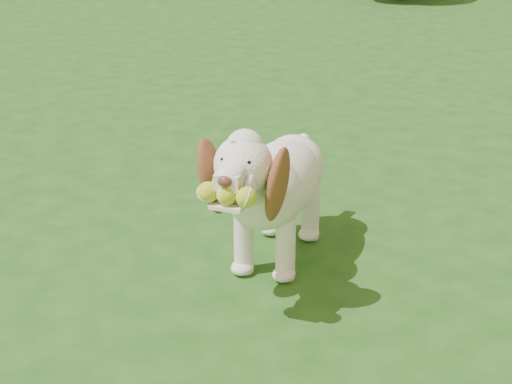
{
  "coord_description": "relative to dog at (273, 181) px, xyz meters",
  "views": [
    {
      "loc": [
        -0.81,
        -3.91,
        1.78
      ],
      "look_at": [
        -0.58,
        -0.8,
        0.47
      ],
      "focal_mm": 55.0,
      "sensor_mm": 36.0,
      "label": 1
    }
  ],
  "objects": [
    {
      "name": "dog",
      "position": [
        0.0,
        0.0,
        0.0
      ],
      "size": [
        0.73,
        1.18,
        0.8
      ],
      "rotation": [
        0.0,
        0.0,
        -0.4
      ],
      "color": "white",
      "rests_on": "ground"
    },
    {
      "name": "ground",
      "position": [
        0.48,
        0.57,
        -0.42
      ],
      "size": [
        80.0,
        80.0,
        0.0
      ],
      "primitive_type": "plane",
      "color": "#184614",
      "rests_on": "ground"
    }
  ]
}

